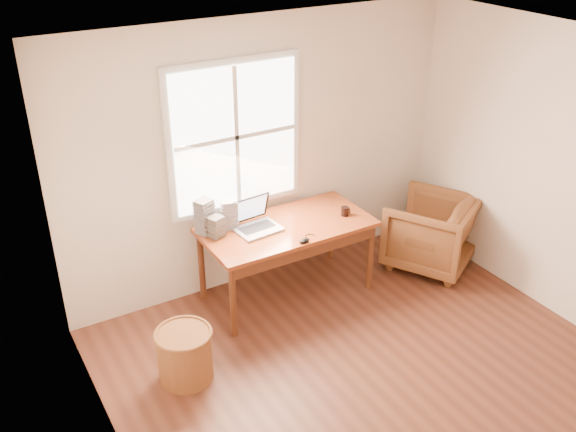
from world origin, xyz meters
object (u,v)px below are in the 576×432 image
Objects in this scene: desk at (287,227)px; coffee_mug at (345,211)px; laptop at (258,217)px; wicker_stool at (185,355)px; cd_stack_a at (230,214)px; armchair at (430,232)px.

coffee_mug is at bearing -10.56° from desk.
laptop is 0.87m from coffee_mug.
wicker_stool is 2.05m from coffee_mug.
laptop is (1.04, 0.67, 0.67)m from wicker_stool.
wicker_stool is at bearing -134.45° from cd_stack_a.
desk is 18.66× the size of coffee_mug.
laptop is 4.59× the size of coffee_mug.
laptop is at bearing -39.68° from armchair.
desk is 1.55m from wicker_stool.
coffee_mug is (1.90, 0.53, 0.57)m from wicker_stool.
coffee_mug reaches higher than armchair.
desk is at bearing -25.36° from cd_stack_a.
wicker_stool is at bearing -163.96° from coffee_mug.
cd_stack_a is (-0.20, 0.19, 0.00)m from laptop.
laptop is (-1.83, 0.33, 0.51)m from armchair.
laptop reaches higher than armchair.
cd_stack_a reaches higher than armchair.
wicker_stool is (-1.32, -0.63, -0.51)m from desk.
cd_stack_a is (-2.03, 0.51, 0.51)m from armchair.
desk is at bearing 170.00° from coffee_mug.
armchair reaches higher than wicker_stool.
armchair is 2.89m from wicker_stool.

